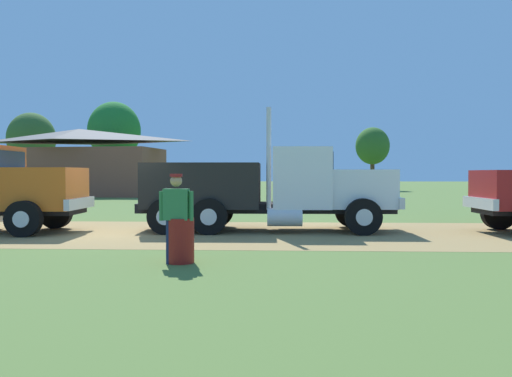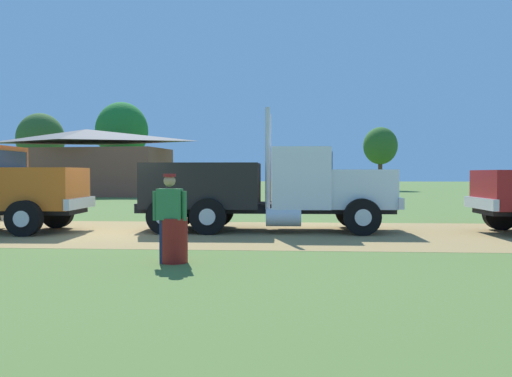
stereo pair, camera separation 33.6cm
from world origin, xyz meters
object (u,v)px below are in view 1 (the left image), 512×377
Objects in this scene: steel_barrel at (180,240)px; shed_building at (79,164)px; visitor_by_barrel at (176,214)px; truck_foreground_white at (265,189)px.

steel_barrel is 0.07× the size of shed_building.
visitor_by_barrel is at bearing -119.93° from steel_barrel.
visitor_by_barrel is at bearing -65.50° from shed_building.
steel_barrel is at bearing 60.07° from visitor_by_barrel.
truck_foreground_white is 6.13m from visitor_by_barrel.
visitor_by_barrel is at bearing -104.52° from truck_foreground_white.
steel_barrel is 33.41m from shed_building.
truck_foreground_white is at bearing 75.48° from visitor_by_barrel.
truck_foreground_white is at bearing 75.77° from steel_barrel.
visitor_by_barrel is 0.13× the size of shed_building.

